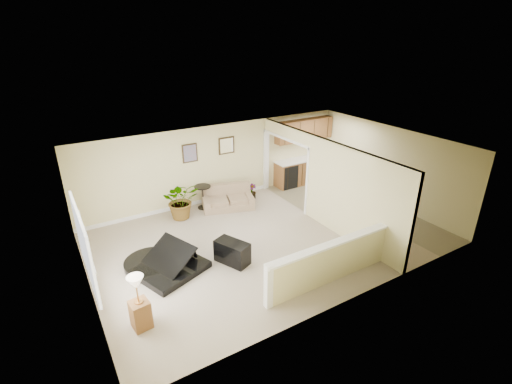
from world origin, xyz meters
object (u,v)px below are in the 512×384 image
small_plant (252,192)px  lamp_stand (139,306)px  piano_bench (232,252)px  piano (165,248)px  palm_plant (181,200)px  accent_table (203,194)px  loveseat (227,197)px

small_plant → lamp_stand: 6.22m
piano_bench → piano: bearing=159.1°
piano_bench → palm_plant: palm_plant is taller
accent_table → lamp_stand: lamp_stand is taller
lamp_stand → piano: bearing=56.6°
accent_table → palm_plant: bearing=-160.9°
accent_table → piano: bearing=-128.6°
palm_plant → piano_bench: bearing=-86.3°
palm_plant → small_plant: palm_plant is taller
palm_plant → lamp_stand: palm_plant is taller
loveseat → accent_table: bearing=173.7°
piano_bench → loveseat: size_ratio=0.46×
piano → piano_bench: size_ratio=2.45×
loveseat → piano_bench: bearing=-97.2°
small_plant → piano_bench: bearing=-127.7°
piano → palm_plant: piano is taller
loveseat → lamp_stand: size_ratio=1.60×
palm_plant → small_plant: (2.49, 0.12, -0.35)m
palm_plant → lamp_stand: size_ratio=1.05×
small_plant → lamp_stand: (-4.77, -3.98, 0.27)m
accent_table → small_plant: 1.71m
loveseat → small_plant: 1.01m
piano → loveseat: size_ratio=1.12×
piano → lamp_stand: size_ratio=1.79×
loveseat → accent_table: loveseat is taller
piano_bench → small_plant: 3.76m
loveseat → small_plant: bearing=25.7°
piano → piano_bench: 1.57m
loveseat → palm_plant: (-1.49, 0.02, 0.23)m
piano → palm_plant: bearing=40.9°
piano_bench → loveseat: 3.12m
piano_bench → loveseat: loveseat is taller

